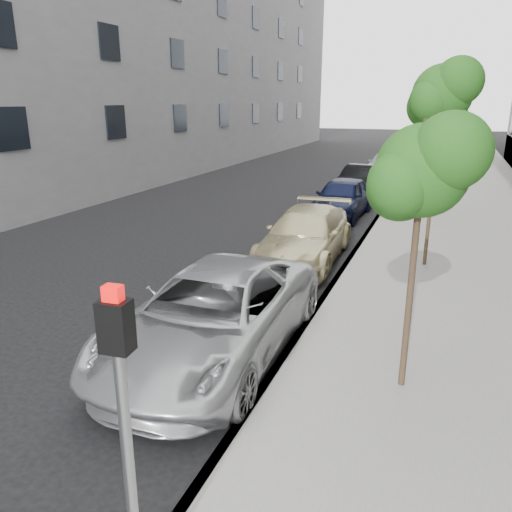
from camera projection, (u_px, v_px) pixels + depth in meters
The scene contains 12 objects.
ground at pixel (178, 401), 7.73m from camera, with size 160.00×160.00×0.00m, color black.
sidewalk at pixel (461, 183), 27.63m from camera, with size 6.40×72.00×0.14m, color gray.
curb at pixel (403, 180), 28.70m from camera, with size 0.15×72.00×0.14m, color #9E9B93.
tree_near at pixel (424, 171), 6.92m from camera, with size 1.67×1.47×4.20m.
tree_mid at pixel (443, 94), 12.39m from camera, with size 1.80×1.60×5.35m.
tree_far at pixel (444, 125), 18.48m from camera, with size 1.60×1.40×4.25m.
signal_pole at pixel (124, 415), 4.02m from camera, with size 0.25×0.20×3.00m.
minivan at pixel (214, 315), 8.91m from camera, with size 2.62×5.69×1.58m, color #BBBDC1.
suv at pixel (306, 235), 14.38m from camera, with size 2.06×5.07×1.47m, color beige.
sedan_blue at pixel (342, 197), 19.79m from camera, with size 1.83×4.54×1.55m, color black.
sedan_black at pixel (360, 180), 24.36m from camera, with size 1.52×4.37×1.44m, color black.
sedan_rear at pixel (385, 165), 30.65m from camera, with size 1.91×4.69×1.36m, color #A7A9AF.
Camera 1 is at (3.53, -5.83, 4.45)m, focal length 35.00 mm.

